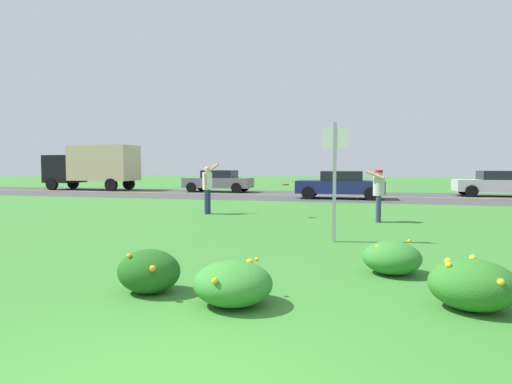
{
  "coord_description": "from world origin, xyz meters",
  "views": [
    {
      "loc": [
        1.4,
        -2.39,
        1.65
      ],
      "look_at": [
        -1.42,
        8.45,
        0.97
      ],
      "focal_mm": 28.5,
      "sensor_mm": 36.0,
      "label": 1
    }
  ],
  "objects_px": {
    "person_catcher_red_cap_gray_shirt": "(379,190)",
    "box_truck_black": "(93,165)",
    "sign_post_near_path": "(335,170)",
    "frisbee_red": "(286,185)",
    "car_silver_center_left": "(498,183)",
    "car_navy_center_right": "(340,185)",
    "car_gray_rightmost": "(219,181)",
    "person_thrower_white_shirt": "(208,185)"
  },
  "relations": [
    {
      "from": "person_thrower_white_shirt",
      "to": "person_catcher_red_cap_gray_shirt",
      "type": "distance_m",
      "value": 5.81
    },
    {
      "from": "frisbee_red",
      "to": "car_gray_rightmost",
      "type": "height_order",
      "value": "car_gray_rightmost"
    },
    {
      "from": "person_thrower_white_shirt",
      "to": "car_gray_rightmost",
      "type": "relative_size",
      "value": 0.4
    },
    {
      "from": "person_catcher_red_cap_gray_shirt",
      "to": "box_truck_black",
      "type": "height_order",
      "value": "box_truck_black"
    },
    {
      "from": "frisbee_red",
      "to": "sign_post_near_path",
      "type": "bearing_deg",
      "value": -65.59
    },
    {
      "from": "frisbee_red",
      "to": "box_truck_black",
      "type": "height_order",
      "value": "box_truck_black"
    },
    {
      "from": "sign_post_near_path",
      "to": "frisbee_red",
      "type": "bearing_deg",
      "value": 114.41
    },
    {
      "from": "person_catcher_red_cap_gray_shirt",
      "to": "car_silver_center_left",
      "type": "distance_m",
      "value": 14.66
    },
    {
      "from": "person_thrower_white_shirt",
      "to": "car_gray_rightmost",
      "type": "bearing_deg",
      "value": 108.1
    },
    {
      "from": "car_navy_center_right",
      "to": "box_truck_black",
      "type": "distance_m",
      "value": 18.25
    },
    {
      "from": "person_thrower_white_shirt",
      "to": "car_navy_center_right",
      "type": "bearing_deg",
      "value": 63.14
    },
    {
      "from": "sign_post_near_path",
      "to": "box_truck_black",
      "type": "xyz_separation_m",
      "value": [
        -18.29,
        16.54,
        0.21
      ]
    },
    {
      "from": "person_catcher_red_cap_gray_shirt",
      "to": "sign_post_near_path",
      "type": "bearing_deg",
      "value": -106.48
    },
    {
      "from": "frisbee_red",
      "to": "box_truck_black",
      "type": "bearing_deg",
      "value": 142.77
    },
    {
      "from": "car_silver_center_left",
      "to": "box_truck_black",
      "type": "relative_size",
      "value": 0.67
    },
    {
      "from": "person_catcher_red_cap_gray_shirt",
      "to": "car_gray_rightmost",
      "type": "distance_m",
      "value": 16.16
    },
    {
      "from": "car_silver_center_left",
      "to": "car_navy_center_right",
      "type": "height_order",
      "value": "same"
    },
    {
      "from": "car_gray_rightmost",
      "to": "box_truck_black",
      "type": "height_order",
      "value": "box_truck_black"
    },
    {
      "from": "car_silver_center_left",
      "to": "car_navy_center_right",
      "type": "bearing_deg",
      "value": -155.6
    },
    {
      "from": "person_catcher_red_cap_gray_shirt",
      "to": "car_silver_center_left",
      "type": "xyz_separation_m",
      "value": [
        6.99,
        12.89,
        -0.22
      ]
    },
    {
      "from": "car_navy_center_right",
      "to": "car_gray_rightmost",
      "type": "xyz_separation_m",
      "value": [
        -8.18,
        3.88,
        0.0
      ]
    },
    {
      "from": "person_thrower_white_shirt",
      "to": "car_silver_center_left",
      "type": "xyz_separation_m",
      "value": [
        12.75,
        12.17,
        -0.27
      ]
    },
    {
      "from": "frisbee_red",
      "to": "person_thrower_white_shirt",
      "type": "bearing_deg",
      "value": 173.21
    },
    {
      "from": "person_catcher_red_cap_gray_shirt",
      "to": "car_gray_rightmost",
      "type": "bearing_deg",
      "value": 127.1
    },
    {
      "from": "person_thrower_white_shirt",
      "to": "person_catcher_red_cap_gray_shirt",
      "type": "height_order",
      "value": "person_thrower_white_shirt"
    },
    {
      "from": "box_truck_black",
      "to": "person_catcher_red_cap_gray_shirt",
      "type": "bearing_deg",
      "value": -33.63
    },
    {
      "from": "car_gray_rightmost",
      "to": "person_thrower_white_shirt",
      "type": "bearing_deg",
      "value": -71.9
    },
    {
      "from": "person_thrower_white_shirt",
      "to": "car_navy_center_right",
      "type": "distance_m",
      "value": 9.3
    },
    {
      "from": "car_silver_center_left",
      "to": "box_truck_black",
      "type": "height_order",
      "value": "box_truck_black"
    },
    {
      "from": "car_navy_center_right",
      "to": "sign_post_near_path",
      "type": "bearing_deg",
      "value": -87.78
    },
    {
      "from": "frisbee_red",
      "to": "car_gray_rightmost",
      "type": "distance_m",
      "value": 14.26
    },
    {
      "from": "person_catcher_red_cap_gray_shirt",
      "to": "box_truck_black",
      "type": "bearing_deg",
      "value": 146.37
    },
    {
      "from": "person_thrower_white_shirt",
      "to": "car_gray_rightmost",
      "type": "xyz_separation_m",
      "value": [
        -3.98,
        12.17,
        -0.27
      ]
    },
    {
      "from": "person_catcher_red_cap_gray_shirt",
      "to": "box_truck_black",
      "type": "distance_m",
      "value": 23.28
    },
    {
      "from": "frisbee_red",
      "to": "box_truck_black",
      "type": "distance_m",
      "value": 20.69
    },
    {
      "from": "person_thrower_white_shirt",
      "to": "car_navy_center_right",
      "type": "height_order",
      "value": "person_thrower_white_shirt"
    },
    {
      "from": "person_thrower_white_shirt",
      "to": "box_truck_black",
      "type": "bearing_deg",
      "value": 138.18
    },
    {
      "from": "sign_post_near_path",
      "to": "car_silver_center_left",
      "type": "distance_m",
      "value": 18.42
    },
    {
      "from": "car_silver_center_left",
      "to": "car_navy_center_right",
      "type": "xyz_separation_m",
      "value": [
        -8.56,
        -3.88,
        0.0
      ]
    },
    {
      "from": "car_navy_center_right",
      "to": "box_truck_black",
      "type": "xyz_separation_m",
      "value": [
        -17.8,
        3.88,
        1.06
      ]
    },
    {
      "from": "person_catcher_red_cap_gray_shirt",
      "to": "car_silver_center_left",
      "type": "relative_size",
      "value": 0.35
    },
    {
      "from": "car_silver_center_left",
      "to": "person_catcher_red_cap_gray_shirt",
      "type": "bearing_deg",
      "value": -118.47
    }
  ]
}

